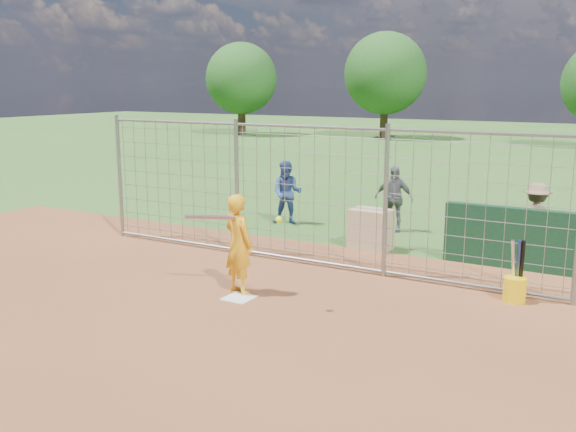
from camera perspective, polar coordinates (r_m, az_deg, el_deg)
The scene contains 12 objects.
ground at distance 10.12m, azimuth -3.74°, elevation -7.02°, with size 100.00×100.00×0.00m, color #2D591E.
infield_dirt at distance 7.96m, azimuth -15.96°, elevation -12.78°, with size 18.00×18.00×0.00m, color brown.
home_plate at distance 9.96m, azimuth -4.38°, elevation -7.28°, with size 0.43×0.43×0.02m, color silver.
dugout_wall at distance 12.05m, azimuth 19.78°, elevation -1.92°, with size 2.60×0.20×1.10m, color #11381E.
batter at distance 10.02m, azimuth -4.43°, elevation -2.49°, with size 0.58×0.38×1.58m, color #F1A414.
bystander_a at distance 14.98m, azimuth -0.08°, elevation 2.08°, with size 0.72×0.56×1.49m, color navy.
bystander_b at distance 14.46m, azimuth 9.37°, elevation 1.56°, with size 0.87×0.36×1.48m, color slate.
bystander_c at distance 13.10m, azimuth 21.16°, elevation -0.28°, with size 0.91×0.52×1.41m, color #8D6B4D.
equipment_bin at distance 12.87m, azimuth 7.38°, elevation -1.16°, with size 0.80×0.55×0.80m, color tan.
equipment_in_play at distance 9.70m, azimuth -5.40°, elevation -0.16°, with size 1.73×0.38×0.20m.
bucket_with_bats at distance 10.33m, azimuth 19.53°, elevation -5.88°, with size 0.34×0.36×0.97m.
backstop_fence at distance 11.48m, azimuth 1.65°, elevation 1.74°, with size 9.08×0.08×2.60m.
Camera 1 is at (5.29, -8.00, 3.24)m, focal length 40.00 mm.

